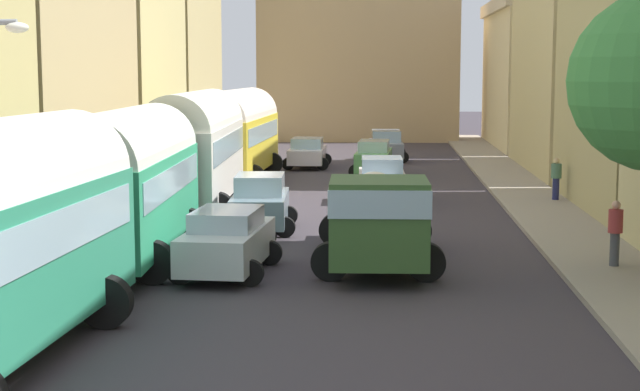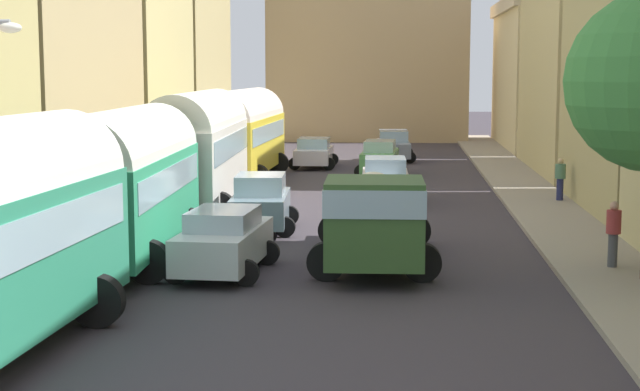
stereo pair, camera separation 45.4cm
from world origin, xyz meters
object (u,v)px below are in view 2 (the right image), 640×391
car_2 (393,146)px  car_5 (314,153)px  car_3 (224,241)px  car_0 (385,180)px  parked_bus_1 (125,178)px  parked_bus_2 (198,144)px  parked_bus_3 (241,131)px  pedestrian_1 (560,178)px  car_1 (380,158)px  pedestrian_2 (613,232)px  car_4 (261,203)px  cargo_truck_0 (374,219)px

car_2 → car_5: bearing=-134.1°
car_3 → car_0: bearing=74.4°
car_3 → car_5: car_3 is taller
parked_bus_1 → car_3: (2.74, -1.31, -1.34)m
car_0 → car_2: car_0 is taller
parked_bus_2 → parked_bus_3: (0.00, 9.00, -0.10)m
parked_bus_1 → pedestrian_1: (12.64, 11.66, -1.19)m
car_1 → pedestrian_2: pedestrian_2 is taller
car_1 → car_2: car_2 is taller
car_0 → car_4: 7.55m
parked_bus_3 → car_0: 9.15m
parked_bus_3 → pedestrian_1: (12.64, -6.34, -1.24)m
car_4 → car_5: size_ratio=0.95×
car_2 → car_0: bearing=-90.5°
cargo_truck_0 → car_4: cargo_truck_0 is taller
parked_bus_2 → cargo_truck_0: parked_bus_2 is taller
car_2 → parked_bus_3: bearing=-123.2°
cargo_truck_0 → car_4: bearing=123.3°
car_5 → car_0: bearing=-73.3°
parked_bus_3 → parked_bus_1: bearing=-90.0°
cargo_truck_0 → car_1: cargo_truck_0 is taller
car_3 → parked_bus_1: bearing=154.4°
car_3 → pedestrian_2: size_ratio=2.34×
parked_bus_3 → car_1: size_ratio=2.20×
parked_bus_3 → car_2: size_ratio=2.10×
car_0 → cargo_truck_0: bearing=-90.3°
parked_bus_3 → parked_bus_2: bearing=-90.0°
parked_bus_1 → car_0: bearing=61.2°
parked_bus_3 → pedestrian_2: 21.98m
parked_bus_1 → cargo_truck_0: parked_bus_1 is taller
car_1 → pedestrian_2: (6.05, -21.09, 0.17)m
car_0 → car_1: bearing=92.5°
pedestrian_1 → pedestrian_2: bearing=-93.1°
parked_bus_1 → car_3: parked_bus_1 is taller
parked_bus_3 → pedestrian_2: parked_bus_3 is taller
pedestrian_2 → pedestrian_1: bearing=86.9°
car_4 → pedestrian_1: bearing=34.2°
cargo_truck_0 → car_5: size_ratio=1.91×
car_2 → car_3: size_ratio=1.09×
parked_bus_1 → parked_bus_3: 18.00m
car_0 → pedestrian_2: size_ratio=2.23×
car_5 → pedestrian_1: 15.86m
pedestrian_2 → car_1: bearing=106.0°
car_0 → car_2: 16.40m
parked_bus_1 → parked_bus_2: (0.00, 9.00, 0.15)m
cargo_truck_0 → car_2: cargo_truck_0 is taller
parked_bus_2 → car_2: parked_bus_2 is taller
pedestrian_1 → pedestrian_2: 12.06m
parked_bus_3 → car_4: bearing=-78.2°
parked_bus_1 → car_2: 28.72m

